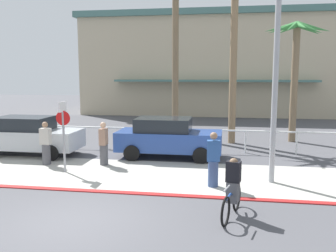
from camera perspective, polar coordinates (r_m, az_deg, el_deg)
ground_plane at (r=18.59m, az=-1.98°, el=-2.79°), size 80.00×80.00×0.00m
sidewalk_strip at (r=13.09m, az=-6.92°, el=-7.48°), size 44.00×4.00×0.02m
curb_paint at (r=11.27m, az=-9.76°, el=-10.12°), size 44.00×0.24×0.03m
building_backdrop at (r=34.09m, az=7.50°, el=9.55°), size 23.68×9.73×8.75m
rail_fence at (r=17.00m, az=-2.97°, el=-0.96°), size 26.63×0.08×1.04m
stop_sign_bike_lane at (r=13.43m, az=-16.12°, el=-0.08°), size 0.52×0.56×2.56m
streetlight_curb at (r=11.80m, az=16.85°, el=11.46°), size 0.24×2.54×7.50m
palm_tree_0 at (r=20.84m, az=1.30°, el=18.07°), size 3.29×2.77×9.69m
palm_tree_1 at (r=18.98m, az=10.55°, el=17.18°), size 3.24×3.30×8.67m
palm_tree_2 at (r=20.06m, az=19.47°, el=11.45°), size 3.29×3.05×6.18m
car_silver_1 at (r=16.98m, az=-21.02°, el=-1.39°), size 4.40×2.02×1.69m
car_blue_2 at (r=15.39m, az=0.00°, el=-1.78°), size 4.40×2.02×1.69m
cyclist_blue_0 at (r=9.28m, az=10.11°, el=-9.72°), size 0.53×1.77×1.50m
pedestrian_0 at (r=11.46m, az=7.13°, el=-5.60°), size 0.41×0.34×1.75m
pedestrian_1 at (r=14.30m, az=-10.08°, el=-3.02°), size 0.33×0.41×1.70m
pedestrian_2 at (r=14.92m, az=-18.63°, el=-2.86°), size 0.41×0.33×1.70m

